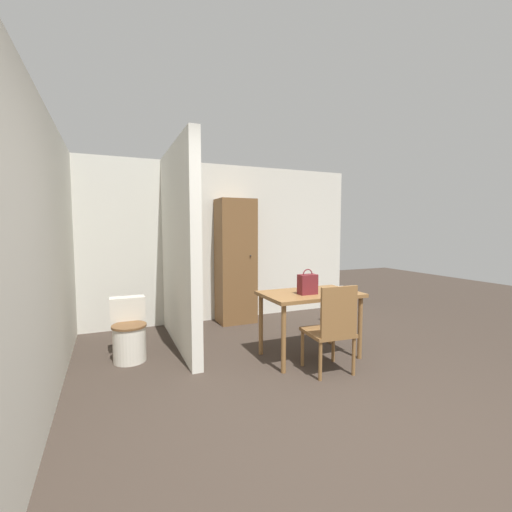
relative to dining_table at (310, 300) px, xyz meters
name	(u,v)px	position (x,y,z in m)	size (l,w,h in m)	color
ground_plane	(352,440)	(-0.57, -1.47, -0.66)	(16.00, 16.00, 0.00)	#382D26
wall_back	(212,243)	(-0.57, 2.04, 0.59)	(4.96, 0.12, 2.50)	silver
wall_left	(48,255)	(-2.61, 0.25, 0.59)	(0.12, 4.45, 2.50)	silver
partition_wall	(178,247)	(-1.30, 1.01, 0.59)	(0.12, 1.93, 2.50)	silver
dining_table	(310,300)	(0.00, 0.00, 0.00)	(1.10, 0.69, 0.75)	brown
wooden_chair	(332,327)	(-0.05, -0.49, -0.18)	(0.47, 0.47, 0.92)	brown
toilet	(129,333)	(-1.93, 0.74, -0.36)	(0.39, 0.53, 0.68)	silver
handbag	(308,284)	(-0.08, -0.08, 0.21)	(0.21, 0.12, 0.28)	maroon
wooden_cabinet	(236,261)	(-0.28, 1.74, 0.31)	(0.57, 0.47, 1.94)	brown
space_heater	(340,306)	(1.16, 0.96, -0.37)	(0.24, 0.21, 0.58)	#BCBCC1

